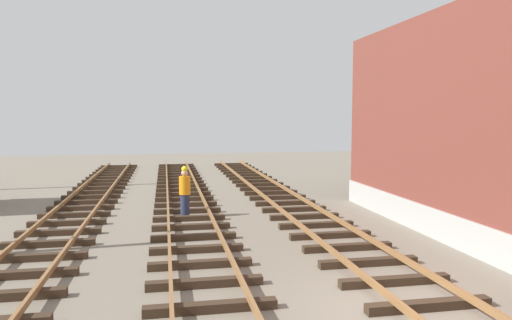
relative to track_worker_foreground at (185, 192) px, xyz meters
name	(u,v)px	position (x,y,z in m)	size (l,w,h in m)	color
ground_plane	(398,312)	(3.53, -9.27, -0.93)	(80.00, 80.00, 0.00)	slate
track_near_building	(429,304)	(4.15, -9.27, -0.80)	(2.50, 56.17, 0.32)	#38281C
track_centre	(214,320)	(0.12, -9.27, -0.80)	(2.50, 56.17, 0.32)	#38281C
track_worker_foreground	(185,192)	(0.00, 0.00, 0.00)	(0.40, 0.40, 1.87)	#262D4C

